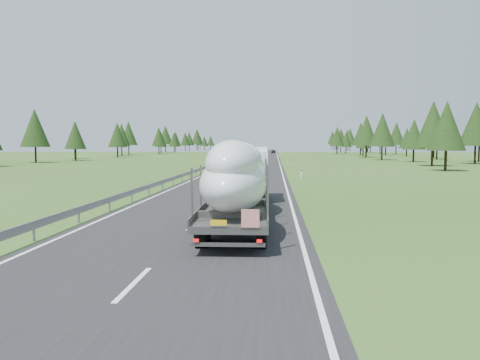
# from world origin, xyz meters

# --- Properties ---
(ground) EXTENTS (400.00, 400.00, 0.00)m
(ground) POSITION_xyz_m (0.00, 0.00, 0.00)
(ground) COLOR #2D4D19
(ground) RESTS_ON ground
(road_surface) EXTENTS (10.00, 400.00, 0.02)m
(road_surface) POSITION_xyz_m (0.00, 100.00, 0.01)
(road_surface) COLOR black
(road_surface) RESTS_ON ground
(guardrail) EXTENTS (0.10, 400.00, 0.76)m
(guardrail) POSITION_xyz_m (-5.30, 99.94, 0.60)
(guardrail) COLOR slate
(guardrail) RESTS_ON ground
(marker_posts) EXTENTS (0.13, 350.08, 1.00)m
(marker_posts) POSITION_xyz_m (6.50, 155.00, 0.54)
(marker_posts) COLOR silver
(marker_posts) RESTS_ON ground
(highway_sign) EXTENTS (0.08, 0.90, 2.60)m
(highway_sign) POSITION_xyz_m (7.20, 80.00, 1.81)
(highway_sign) COLOR slate
(highway_sign) RESTS_ON ground
(tree_line_right) EXTENTS (27.85, 341.69, 12.57)m
(tree_line_right) POSITION_xyz_m (40.46, 130.78, 6.97)
(tree_line_right) COLOR black
(tree_line_right) RESTS_ON ground
(tree_line_left) EXTENTS (14.63, 340.76, 12.64)m
(tree_line_left) POSITION_xyz_m (-43.93, 135.49, 6.98)
(tree_line_left) COLOR black
(tree_line_left) RESTS_ON ground
(boat_truck) EXTENTS (2.96, 18.39, 3.75)m
(boat_truck) POSITION_xyz_m (1.97, 2.47, 2.08)
(boat_truck) COLOR silver
(boat_truck) RESTS_ON ground
(distant_van) EXTENTS (2.99, 6.32, 1.75)m
(distant_van) POSITION_xyz_m (-2.50, 159.51, 0.87)
(distant_van) COLOR white
(distant_van) RESTS_ON ground
(distant_car_dark) EXTENTS (1.93, 4.24, 1.41)m
(distant_car_dark) POSITION_xyz_m (3.27, 174.65, 0.71)
(distant_car_dark) COLOR black
(distant_car_dark) RESTS_ON ground
(distant_car_blue) EXTENTS (1.96, 4.59, 1.47)m
(distant_car_blue) POSITION_xyz_m (-2.74, 239.77, 0.74)
(distant_car_blue) COLOR #192A48
(distant_car_blue) RESTS_ON ground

